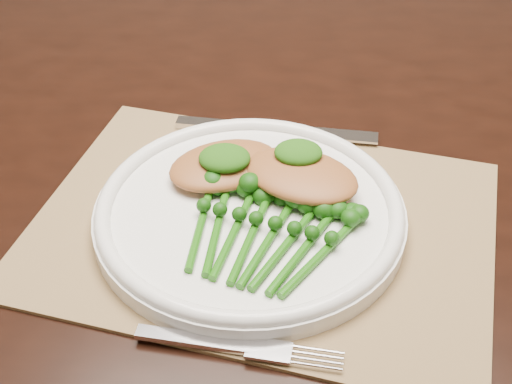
{
  "coord_description": "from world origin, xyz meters",
  "views": [
    {
      "loc": [
        0.06,
        -0.8,
        1.22
      ],
      "look_at": [
        0.05,
        -0.27,
        0.78
      ],
      "focal_mm": 50.0,
      "sensor_mm": 36.0,
      "label": 1
    }
  ],
  "objects_px": {
    "broccolini_bundle": "(259,240)",
    "dining_table": "(270,332)",
    "placemat": "(263,226)",
    "chicken_fillet_left": "(224,165)",
    "dinner_plate": "(250,212)"
  },
  "relations": [
    {
      "from": "broccolini_bundle",
      "to": "dining_table",
      "type": "bearing_deg",
      "value": 106.42
    },
    {
      "from": "placemat",
      "to": "chicken_fillet_left",
      "type": "distance_m",
      "value": 0.08
    },
    {
      "from": "dinner_plate",
      "to": "broccolini_bundle",
      "type": "bearing_deg",
      "value": -78.29
    },
    {
      "from": "chicken_fillet_left",
      "to": "broccolini_bundle",
      "type": "height_order",
      "value": "chicken_fillet_left"
    },
    {
      "from": "placemat",
      "to": "dinner_plate",
      "type": "height_order",
      "value": "dinner_plate"
    },
    {
      "from": "dining_table",
      "to": "broccolini_bundle",
      "type": "relative_size",
      "value": 8.38
    },
    {
      "from": "chicken_fillet_left",
      "to": "broccolini_bundle",
      "type": "relative_size",
      "value": 0.6
    },
    {
      "from": "dinner_plate",
      "to": "broccolini_bundle",
      "type": "height_order",
      "value": "broccolini_bundle"
    },
    {
      "from": "placemat",
      "to": "dinner_plate",
      "type": "xyz_separation_m",
      "value": [
        -0.01,
        0.0,
        0.02
      ]
    },
    {
      "from": "dining_table",
      "to": "placemat",
      "type": "distance_m",
      "value": 0.41
    },
    {
      "from": "chicken_fillet_left",
      "to": "dining_table",
      "type": "bearing_deg",
      "value": 42.79
    },
    {
      "from": "dining_table",
      "to": "dinner_plate",
      "type": "bearing_deg",
      "value": -96.11
    },
    {
      "from": "placemat",
      "to": "dinner_plate",
      "type": "bearing_deg",
      "value": -178.35
    },
    {
      "from": "dining_table",
      "to": "dinner_plate",
      "type": "xyz_separation_m",
      "value": [
        -0.02,
        -0.17,
        0.39
      ]
    },
    {
      "from": "broccolini_bundle",
      "to": "chicken_fillet_left",
      "type": "bearing_deg",
      "value": 129.78
    }
  ]
}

